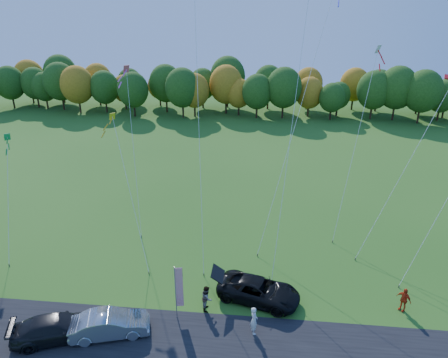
# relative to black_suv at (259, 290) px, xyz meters

# --- Properties ---
(ground) EXTENTS (160.00, 160.00, 0.00)m
(ground) POSITION_rel_black_suv_xyz_m (-3.02, -0.76, -0.81)
(ground) COLOR #265917
(asphalt_strip) EXTENTS (90.00, 6.00, 0.01)m
(asphalt_strip) POSITION_rel_black_suv_xyz_m (-3.02, -4.76, -0.80)
(asphalt_strip) COLOR black
(asphalt_strip) RESTS_ON ground
(tree_line) EXTENTS (116.00, 12.00, 10.00)m
(tree_line) POSITION_rel_black_suv_xyz_m (-3.02, 54.24, -0.81)
(tree_line) COLOR #1E4711
(tree_line) RESTS_ON ground
(black_suv) EXTENTS (6.32, 4.18, 1.61)m
(black_suv) POSITION_rel_black_suv_xyz_m (0.00, 0.00, 0.00)
(black_suv) COLOR black
(black_suv) RESTS_ON ground
(silver_sedan) EXTENTS (5.17, 3.03, 1.61)m
(silver_sedan) POSITION_rel_black_suv_xyz_m (-9.24, -4.30, -0.00)
(silver_sedan) COLOR #A7A7AB
(silver_sedan) RESTS_ON ground
(dark_truck_a) EXTENTS (5.78, 3.96, 1.55)m
(dark_truck_a) POSITION_rel_black_suv_xyz_m (-12.45, -4.91, -0.03)
(dark_truck_a) COLOR black
(dark_truck_a) RESTS_ON ground
(person_tailgate_a) EXTENTS (0.64, 0.81, 1.95)m
(person_tailgate_a) POSITION_rel_black_suv_xyz_m (-0.23, -3.18, 0.17)
(person_tailgate_a) COLOR silver
(person_tailgate_a) RESTS_ON ground
(person_tailgate_b) EXTENTS (0.74, 0.93, 1.86)m
(person_tailgate_b) POSITION_rel_black_suv_xyz_m (-3.50, -1.32, 0.12)
(person_tailgate_b) COLOR gray
(person_tailgate_b) RESTS_ON ground
(person_east) EXTENTS (1.03, 1.05, 1.77)m
(person_east) POSITION_rel_black_suv_xyz_m (9.82, -0.04, 0.08)
(person_east) COLOR red
(person_east) RESTS_ON ground
(feather_flag) EXTENTS (0.52, 0.17, 4.00)m
(feather_flag) POSITION_rel_black_suv_xyz_m (-5.21, -2.27, 1.64)
(feather_flag) COLOR #999999
(feather_flag) RESTS_ON ground
(kite_delta_blue) EXTENTS (3.92, 12.79, 31.55)m
(kite_delta_blue) POSITION_rel_black_suv_xyz_m (-5.45, 8.29, 14.68)
(kite_delta_blue) COLOR #4C3F33
(kite_delta_blue) RESTS_ON ground
(kite_parafoil_orange) EXTENTS (8.15, 11.25, 23.26)m
(kite_parafoil_orange) POSITION_rel_black_suv_xyz_m (2.85, 10.79, 10.60)
(kite_parafoil_orange) COLOR #4C3F33
(kite_parafoil_orange) RESTS_ON ground
(kite_delta_red) EXTENTS (3.47, 10.91, 24.97)m
(kite_delta_red) POSITION_rel_black_suv_xyz_m (2.10, 7.05, 11.45)
(kite_delta_red) COLOR #4C3F33
(kite_delta_red) RESTS_ON ground
(kite_parafoil_rainbow) EXTENTS (9.12, 6.92, 14.49)m
(kite_parafoil_rainbow) POSITION_rel_black_suv_xyz_m (11.59, 8.94, 6.27)
(kite_parafoil_rainbow) COLOR #4C3F33
(kite_parafoil_rainbow) RESTS_ON ground
(kite_diamond_yellow) EXTENTS (5.00, 7.68, 11.33)m
(kite_diamond_yellow) POSITION_rel_black_suv_xyz_m (-10.81, 5.69, 4.64)
(kite_diamond_yellow) COLOR #4C3F33
(kite_diamond_yellow) RESTS_ON ground
(kite_diamond_green) EXTENTS (2.82, 6.88, 9.54)m
(kite_diamond_green) POSITION_rel_black_suv_xyz_m (-21.19, 5.10, 3.75)
(kite_diamond_green) COLOR #4C3F33
(kite_diamond_green) RESTS_ON ground
(kite_diamond_white) EXTENTS (4.04, 7.81, 16.58)m
(kite_diamond_white) POSITION_rel_black_suv_xyz_m (8.05, 11.93, 7.23)
(kite_diamond_white) COLOR #4C3F33
(kite_diamond_white) RESTS_ON ground
(kite_diamond_pink) EXTENTS (2.53, 6.14, 14.84)m
(kite_diamond_pink) POSITION_rel_black_suv_xyz_m (-11.76, 10.19, 6.42)
(kite_diamond_pink) COLOR #4C3F33
(kite_diamond_pink) RESTS_ON ground
(kite_diamond_blue_low) EXTENTS (5.42, 4.15, 10.89)m
(kite_diamond_blue_low) POSITION_rel_black_suv_xyz_m (12.80, 4.27, 4.44)
(kite_diamond_blue_low) COLOR #4C3F33
(kite_diamond_blue_low) RESTS_ON ground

